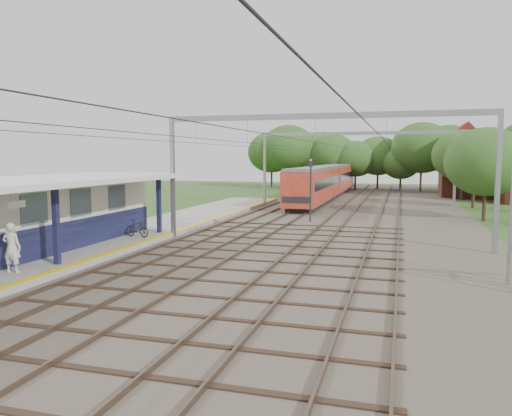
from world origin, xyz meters
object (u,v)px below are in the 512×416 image
(bicycle, at_px, (137,229))
(train, at_px, (327,181))
(signal_post, at_px, (311,181))
(person, at_px, (12,248))

(bicycle, height_order, train, train)
(bicycle, height_order, signal_post, signal_post)
(signal_post, bearing_deg, person, -119.21)
(person, xyz_separation_m, train, (6.05, 41.27, 0.73))
(person, bearing_deg, bicycle, -102.63)
(person, relative_size, signal_post, 0.42)
(bicycle, xyz_separation_m, signal_post, (7.62, 11.12, 2.17))
(train, distance_m, signal_post, 21.38)
(person, height_order, bicycle, person)
(bicycle, distance_m, signal_post, 13.65)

